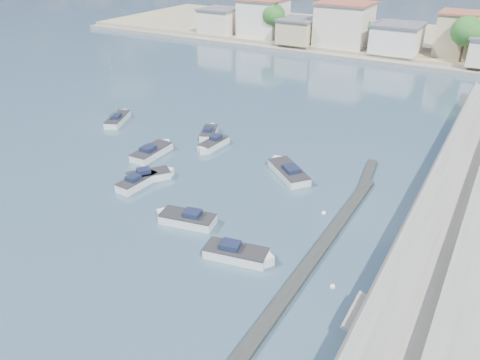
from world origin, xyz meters
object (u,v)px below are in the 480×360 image
at_px(motorboat_c, 287,171).
at_px(motorboat_h, 240,254).
at_px(motorboat_a, 139,181).
at_px(motorboat_b, 151,176).
at_px(motorboat_e, 153,151).
at_px(sailboat, 118,119).
at_px(motorboat_f, 209,133).
at_px(motorboat_d, 185,219).
at_px(motorboat_g, 212,145).

bearing_deg(motorboat_c, motorboat_h, -78.78).
distance_m(motorboat_a, motorboat_c, 14.85).
xyz_separation_m(motorboat_a, motorboat_b, (0.21, 1.53, -0.00)).
xyz_separation_m(motorboat_c, motorboat_e, (-14.91, -3.13, -0.00)).
height_order(motorboat_c, sailboat, sailboat).
distance_m(motorboat_e, motorboat_f, 8.08).
xyz_separation_m(motorboat_c, motorboat_h, (2.87, -14.46, -0.00)).
xyz_separation_m(motorboat_f, motorboat_h, (15.48, -19.08, 0.00)).
xyz_separation_m(motorboat_e, motorboat_h, (17.78, -11.33, 0.00)).
height_order(motorboat_e, motorboat_f, same).
bearing_deg(motorboat_e, motorboat_d, -39.89).
relative_size(motorboat_f, sailboat, 0.50).
distance_m(motorboat_a, motorboat_d, 8.49).
bearing_deg(motorboat_g, motorboat_b, -96.28).
distance_m(motorboat_c, motorboat_d, 13.06).
bearing_deg(motorboat_d, motorboat_g, 114.84).
distance_m(motorboat_d, sailboat, 26.49).
bearing_deg(motorboat_d, motorboat_a, 158.04).
xyz_separation_m(motorboat_e, sailboat, (-10.54, 5.65, 0.04)).
height_order(motorboat_g, motorboat_h, same).
distance_m(motorboat_f, motorboat_h, 24.57).
height_order(motorboat_b, motorboat_f, same).
bearing_deg(motorboat_f, motorboat_c, -20.10).
bearing_deg(motorboat_e, motorboat_c, 11.86).
height_order(motorboat_e, sailboat, sailboat).
xyz_separation_m(motorboat_a, sailboat, (-13.91, 11.88, 0.04)).
distance_m(motorboat_a, motorboat_f, 14.02).
bearing_deg(motorboat_h, motorboat_g, 129.03).
distance_m(motorboat_f, motorboat_g, 3.71).
bearing_deg(motorboat_a, motorboat_e, 118.45).
xyz_separation_m(motorboat_a, motorboat_d, (7.88, -3.18, -0.00)).
relative_size(motorboat_a, motorboat_b, 1.09).
relative_size(motorboat_b, motorboat_h, 0.81).
height_order(motorboat_c, motorboat_e, same).
relative_size(motorboat_d, motorboat_g, 1.13).
distance_m(motorboat_d, motorboat_h, 6.80).
bearing_deg(motorboat_d, motorboat_h, -16.42).
height_order(motorboat_c, motorboat_d, same).
height_order(motorboat_a, motorboat_c, same).
height_order(motorboat_b, motorboat_d, same).
height_order(motorboat_d, motorboat_h, same).
bearing_deg(motorboat_b, sailboat, 143.78).
height_order(motorboat_d, motorboat_f, same).
relative_size(motorboat_b, motorboat_c, 0.76).
bearing_deg(sailboat, motorboat_a, -40.49).
xyz_separation_m(motorboat_b, motorboat_f, (-1.29, 12.44, 0.00)).
distance_m(motorboat_a, sailboat, 18.30).
bearing_deg(motorboat_g, motorboat_e, -133.55).
distance_m(motorboat_b, motorboat_h, 15.66).
bearing_deg(motorboat_b, motorboat_e, 127.37).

